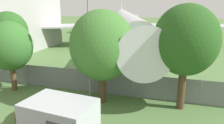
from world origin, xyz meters
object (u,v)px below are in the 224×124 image
airplane (125,24)px  picnic_bench_near_cabin (33,111)px  tree_behind_benches (102,46)px  tree_far_right (9,32)px  portable_cabin (60,122)px  tree_near_hangar (186,41)px  tree_left_of_cabin (10,46)px

airplane → picnic_bench_near_cabin: (-0.36, -25.51, -3.66)m
tree_behind_benches → tree_far_right: size_ratio=1.06×
portable_cabin → tree_near_hangar: (6.41, 5.98, 3.82)m
picnic_bench_near_cabin → tree_left_of_cabin: tree_left_of_cabin is taller
airplane → tree_far_right: size_ratio=7.00×
airplane → tree_far_right: airplane is taller
portable_cabin → tree_near_hangar: tree_near_hangar is taller
tree_left_of_cabin → picnic_bench_near_cabin: bearing=-39.4°
tree_near_hangar → tree_left_of_cabin: bearing=-178.1°
picnic_bench_near_cabin → tree_left_of_cabin: (-4.60, 3.78, 3.47)m
tree_near_hangar → tree_behind_benches: 5.86m
picnic_bench_near_cabin → tree_far_right: size_ratio=0.33×
portable_cabin → picnic_bench_near_cabin: portable_cabin is taller
portable_cabin → tree_left_of_cabin: 9.83m
tree_near_hangar → tree_far_right: tree_near_hangar is taller
portable_cabin → picnic_bench_near_cabin: bearing=157.1°
tree_near_hangar → tree_far_right: bearing=169.0°
picnic_bench_near_cabin → tree_far_right: bearing=135.9°
portable_cabin → tree_left_of_cabin: size_ratio=0.66×
tree_behind_benches → tree_far_right: tree_behind_benches is taller
airplane → tree_left_of_cabin: bearing=-29.0°
portable_cabin → tree_far_right: bearing=146.2°
portable_cabin → tree_near_hangar: size_ratio=0.53×
picnic_bench_near_cabin → tree_behind_benches: bearing=45.5°
tree_left_of_cabin → portable_cabin: bearing=-35.8°
picnic_bench_near_cabin → tree_behind_benches: tree_behind_benches is taller
tree_behind_benches → tree_near_hangar: bearing=5.2°
airplane → tree_behind_benches: airplane is taller
tree_left_of_cabin → tree_behind_benches: tree_behind_benches is taller
tree_near_hangar → portable_cabin: bearing=-137.0°
portable_cabin → tree_behind_benches: tree_behind_benches is taller
tree_left_of_cabin → tree_far_right: tree_far_right is taller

